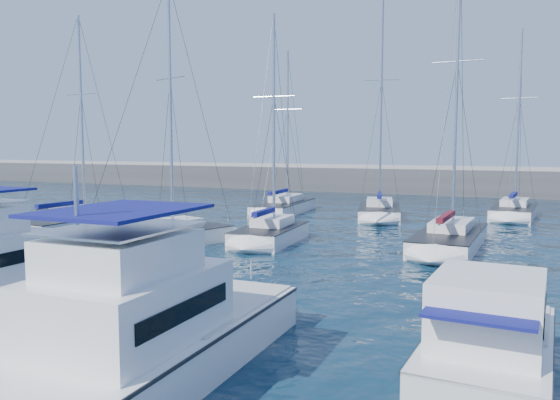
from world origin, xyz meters
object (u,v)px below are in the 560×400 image
at_px(motor_yacht_stbd_inner, 149,333).
at_px(sailboat_back_a, 284,207).
at_px(motor_yacht_stbd_outer, 488,348).
at_px(sailboat_back_c, 514,211).
at_px(sailboat_mid_b, 161,238).
at_px(sailboat_mid_c, 270,234).
at_px(sailboat_mid_d, 450,238).
at_px(sailboat_mid_a, 77,223).
at_px(sailboat_back_b, 379,211).

xyz_separation_m(motor_yacht_stbd_inner, sailboat_back_a, (-10.87, 32.64, -0.62)).
xyz_separation_m(motor_yacht_stbd_outer, sailboat_back_a, (-18.51, 29.76, -0.43)).
distance_m(motor_yacht_stbd_inner, sailboat_back_c, 37.93).
relative_size(sailboat_mid_b, sailboat_back_a, 1.07).
xyz_separation_m(sailboat_mid_c, sailboat_mid_d, (10.02, 2.58, 0.00)).
distance_m(sailboat_mid_c, sailboat_back_c, 22.64).
xyz_separation_m(sailboat_mid_b, sailboat_mid_c, (5.04, 3.94, 0.01)).
relative_size(motor_yacht_stbd_inner, sailboat_mid_b, 0.63).
bearing_deg(sailboat_mid_a, sailboat_mid_b, -13.21).
bearing_deg(sailboat_back_c, motor_yacht_stbd_inner, -97.57).
bearing_deg(sailboat_back_c, sailboat_back_b, -151.75).
relative_size(motor_yacht_stbd_inner, sailboat_mid_a, 0.65).
xyz_separation_m(sailboat_mid_a, sailboat_mid_d, (24.03, 3.92, 0.01)).
height_order(sailboat_mid_a, sailboat_mid_c, sailboat_mid_a).
xyz_separation_m(motor_yacht_stbd_inner, sailboat_mid_a, (-19.57, 17.32, -0.61)).
height_order(sailboat_mid_c, sailboat_back_c, sailboat_back_c).
bearing_deg(sailboat_mid_b, sailboat_back_a, 109.88).
height_order(sailboat_mid_a, sailboat_mid_d, sailboat_mid_d).
xyz_separation_m(sailboat_mid_b, sailboat_back_c, (18.04, 22.47, 0.01)).
xyz_separation_m(sailboat_mid_c, sailboat_back_c, (13.01, 18.53, -0.00)).
distance_m(sailboat_mid_d, sailboat_back_a, 19.10).
bearing_deg(sailboat_mid_d, sailboat_back_b, 122.96).
distance_m(sailboat_mid_a, sailboat_back_a, 17.62).
bearing_deg(motor_yacht_stbd_inner, sailboat_back_b, 92.97).
height_order(sailboat_mid_d, sailboat_back_b, sailboat_back_b).
bearing_deg(sailboat_mid_b, motor_yacht_stbd_inner, -35.26).
bearing_deg(sailboat_mid_b, sailboat_mid_d, 42.41).
bearing_deg(sailboat_back_c, motor_yacht_stbd_outer, -85.92).
xyz_separation_m(sailboat_back_a, sailboat_back_b, (8.40, 0.03, 0.06)).
bearing_deg(sailboat_back_b, motor_yacht_stbd_outer, -85.07).
relative_size(sailboat_mid_c, sailboat_back_a, 0.97).
xyz_separation_m(sailboat_mid_b, sailboat_back_a, (-0.28, 17.92, -0.02)).
bearing_deg(motor_yacht_stbd_inner, sailboat_mid_a, 137.14).
distance_m(sailboat_mid_a, sailboat_mid_c, 14.08).
xyz_separation_m(sailboat_mid_d, sailboat_back_b, (-6.93, 11.43, 0.03)).
distance_m(sailboat_mid_d, sailboat_back_c, 16.23).
height_order(sailboat_mid_b, sailboat_back_a, sailboat_mid_b).
relative_size(motor_yacht_stbd_inner, sailboat_back_b, 0.54).
xyz_separation_m(motor_yacht_stbd_inner, sailboat_mid_b, (-10.60, 14.72, -0.61)).
height_order(sailboat_mid_c, sailboat_back_a, sailboat_back_a).
bearing_deg(sailboat_mid_a, motor_yacht_stbd_outer, -25.03).
relative_size(sailboat_back_a, sailboat_back_b, 0.80).
relative_size(sailboat_mid_b, sailboat_mid_c, 1.11).
distance_m(sailboat_mid_c, sailboat_back_a, 14.96).
bearing_deg(motor_yacht_stbd_outer, sailboat_mid_c, 132.46).
height_order(motor_yacht_stbd_outer, sailboat_back_b, sailboat_back_b).
bearing_deg(motor_yacht_stbd_outer, sailboat_back_b, 111.29).
bearing_deg(sailboat_mid_a, sailboat_back_a, 63.33).
relative_size(sailboat_mid_c, sailboat_back_c, 0.90).
bearing_deg(sailboat_back_c, sailboat_mid_c, -121.31).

